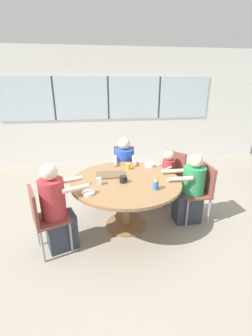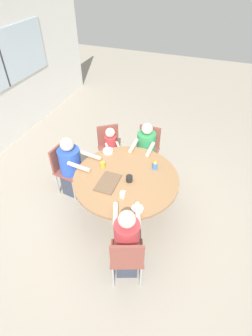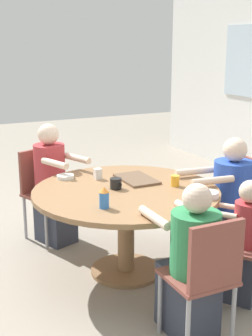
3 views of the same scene
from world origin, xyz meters
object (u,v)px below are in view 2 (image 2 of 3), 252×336
at_px(person_woman_green_shirt, 73,171).
at_px(bowl_cereal, 108,151).
at_px(milk_carton_small, 123,195).
at_px(bowl_white_shallow, 137,209).
at_px(coffee_mug, 129,178).
at_px(chair_for_toddler, 109,145).
at_px(person_man_teal_shirt, 127,245).
at_px(juice_glass, 103,165).
at_px(chair_for_man_blue_shirt, 148,146).
at_px(chair_for_woman_green_shirt, 65,165).
at_px(person_toddler, 111,154).
at_px(sippy_cup, 155,165).
at_px(chair_for_man_teal_shirt, 127,257).
at_px(person_man_blue_shirt, 145,154).

relative_size(person_woman_green_shirt, bowl_cereal, 6.85).
relative_size(milk_carton_small, bowl_white_shallow, 0.63).
height_order(coffee_mug, milk_carton_small, milk_carton_small).
xyz_separation_m(chair_for_toddler, person_man_teal_shirt, (-1.83, -1.01, -0.00)).
bearing_deg(juice_glass, chair_for_man_blue_shirt, -21.65).
relative_size(person_woman_green_shirt, coffee_mug, 10.84).
distance_m(chair_for_woman_green_shirt, juice_glass, 0.76).
bearing_deg(chair_for_man_blue_shirt, juice_glass, 68.57).
relative_size(chair_for_woman_green_shirt, person_man_teal_shirt, 0.76).
bearing_deg(person_woman_green_shirt, person_man_teal_shirt, 58.70).
relative_size(chair_for_woman_green_shirt, chair_for_toddler, 1.00).
relative_size(chair_for_man_blue_shirt, juice_glass, 9.79).
xyz_separation_m(person_man_teal_shirt, coffee_mug, (0.86, 0.28, 0.26)).
bearing_deg(person_toddler, milk_carton_small, 83.86).
height_order(juice_glass, milk_carton_small, milk_carton_small).
bearing_deg(chair_for_toddler, chair_for_man_blue_shirt, 161.99).
relative_size(coffee_mug, sippy_cup, 0.64).
bearing_deg(person_toddler, bowl_cereal, 69.54).
distance_m(chair_for_man_teal_shirt, coffee_mug, 1.10).
relative_size(chair_for_man_teal_shirt, bowl_cereal, 5.50).
bearing_deg(chair_for_woman_green_shirt, sippy_cup, 104.44).
bearing_deg(bowl_cereal, chair_for_man_blue_shirt, -35.81).
bearing_deg(bowl_cereal, person_woman_green_shirt, 126.19).
height_order(person_man_blue_shirt, juice_glass, person_man_blue_shirt).
bearing_deg(milk_carton_small, chair_for_man_teal_shirt, -155.52).
bearing_deg(chair_for_toddler, chair_for_woman_green_shirt, 23.71).
height_order(chair_for_man_blue_shirt, chair_for_toddler, same).
relative_size(chair_for_woman_green_shirt, milk_carton_small, 9.35).
bearing_deg(coffee_mug, person_woman_green_shirt, 81.00).
distance_m(person_man_blue_shirt, milk_carton_small, 1.38).
distance_m(coffee_mug, bowl_white_shallow, 0.54).
bearing_deg(bowl_cereal, person_man_blue_shirt, -43.92).
bearing_deg(person_man_teal_shirt, sippy_cup, 69.60).
xyz_separation_m(person_toddler, milk_carton_small, (-1.17, -0.67, 0.34)).
bearing_deg(bowl_white_shallow, coffee_mug, 30.61).
relative_size(chair_for_woman_green_shirt, bowl_white_shallow, 5.87).
height_order(chair_for_woman_green_shirt, juice_glass, chair_for_woman_green_shirt).
bearing_deg(person_man_teal_shirt, bowl_white_shallow, 69.49).
bearing_deg(juice_glass, bowl_cereal, 11.43).
bearing_deg(bowl_white_shallow, chair_for_man_teal_shirt, -173.61).
relative_size(person_toddler, juice_glass, 10.59).
height_order(bowl_white_shallow, bowl_cereal, bowl_cereal).
bearing_deg(person_woman_green_shirt, coffee_mug, 87.78).
height_order(person_toddler, bowl_cereal, person_toddler).
bearing_deg(coffee_mug, chair_for_man_teal_shirt, -161.59).
bearing_deg(bowl_cereal, chair_for_woman_green_shirt, 116.90).
relative_size(person_man_teal_shirt, bowl_cereal, 7.22).
bearing_deg(chair_for_man_teal_shirt, milk_carton_small, 93.58).
xyz_separation_m(person_woman_green_shirt, bowl_white_shallow, (-0.63, -1.30, 0.27)).
relative_size(chair_for_woman_green_shirt, sippy_cup, 5.58).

